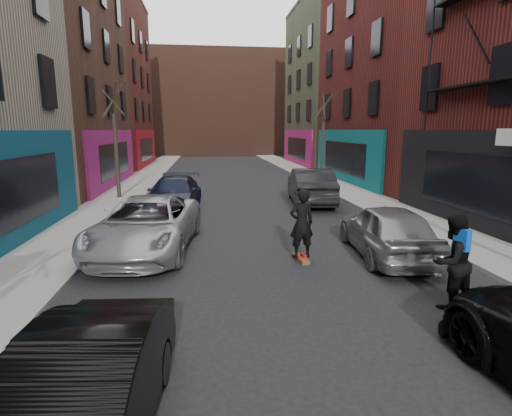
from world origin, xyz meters
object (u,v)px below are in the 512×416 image
object	(u,v)px
parked_left_mid	(80,400)
tree_left_far	(115,132)
skateboarder	(302,224)
tree_right_far	(323,129)
parked_left_far	(147,225)
skateboard	(301,259)
pedestrian	(452,262)
parked_right_end	(310,186)
parked_left_end	(174,194)
parked_right_far	(387,230)

from	to	relation	value
parked_left_mid	tree_left_far	bearing A→B (deg)	104.79
tree_left_far	skateboarder	xyz separation A→B (m)	(6.93, -10.60, -2.34)
tree_right_far	parked_left_far	bearing A→B (deg)	-122.84
parked_left_far	skateboard	world-z (taller)	parked_left_far
tree_right_far	pedestrian	xyz separation A→B (m)	(-3.20, -19.80, -2.58)
parked_left_mid	parked_right_end	xyz separation A→B (m)	(6.40, 14.56, 0.18)
parked_left_end	tree_left_far	bearing A→B (deg)	138.01
parked_left_mid	skateboard	size ratio (longest dim) A/B	5.08
parked_left_far	parked_left_mid	bearing A→B (deg)	-80.90
parked_right_far	parked_right_end	world-z (taller)	parked_right_end
tree_left_far	parked_right_far	bearing A→B (deg)	-48.21
skateboarder	parked_left_far	bearing A→B (deg)	-27.19
parked_right_end	skateboard	size ratio (longest dim) A/B	6.48
parked_left_mid	skateboard	bearing A→B (deg)	62.27
parked_right_far	pedestrian	xyz separation A→B (m)	(-0.20, -3.29, 0.20)
parked_right_far	tree_left_far	bearing A→B (deg)	-42.70
tree_left_far	parked_left_far	world-z (taller)	tree_left_far
tree_left_far	skateboard	xyz separation A→B (m)	(6.93, -10.60, -3.33)
parked_right_end	parked_left_end	bearing A→B (deg)	15.68
tree_right_far	parked_left_mid	xyz separation A→B (m)	(-9.40, -22.79, -2.86)
skateboard	skateboarder	size ratio (longest dim) A/B	0.43
parked_left_mid	parked_right_end	size ratio (longest dim) A/B	0.78
tree_left_far	skateboarder	world-z (taller)	tree_left_far
pedestrian	parked_right_far	bearing A→B (deg)	-109.46
parked_left_far	skateboard	xyz separation A→B (m)	(4.28, -1.49, -0.73)
parked_left_far	parked_left_end	size ratio (longest dim) A/B	1.10
parked_left_mid	parked_left_end	size ratio (longest dim) A/B	0.80
parked_left_mid	parked_right_end	distance (m)	15.91
parked_left_far	skateboard	distance (m)	4.59
parked_left_end	parked_right_end	distance (m)	6.47
parked_left_mid	skateboarder	size ratio (longest dim) A/B	2.17
tree_right_far	parked_right_far	size ratio (longest dim) A/B	1.53
parked_right_far	parked_left_mid	bearing A→B (deg)	49.95
tree_left_far	parked_left_mid	xyz separation A→B (m)	(3.00, -16.79, -2.71)
tree_left_far	skateboard	bearing A→B (deg)	-56.82
tree_left_far	tree_right_far	xyz separation A→B (m)	(12.40, 6.00, 0.15)
skateboarder	pedestrian	distance (m)	3.93
parked_left_mid	parked_left_end	world-z (taller)	parked_left_end
tree_left_far	pedestrian	distance (m)	16.77
parked_left_mid	parked_right_end	world-z (taller)	parked_right_end
tree_left_far	parked_left_mid	distance (m)	17.27
skateboarder	skateboard	bearing A→B (deg)	180.00
tree_left_far	parked_right_end	world-z (taller)	tree_left_far
parked_left_far	skateboard	size ratio (longest dim) A/B	7.03
parked_left_end	skateboard	bearing A→B (deg)	-57.19
tree_right_far	parked_right_end	xyz separation A→B (m)	(-3.00, -8.23, -2.68)
parked_right_end	skateboard	xyz separation A→B (m)	(-2.47, -8.37, -0.80)
tree_right_far	tree_left_far	bearing A→B (deg)	-154.18
tree_right_far	skateboarder	bearing A→B (deg)	-108.24
skateboard	skateboarder	distance (m)	0.99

